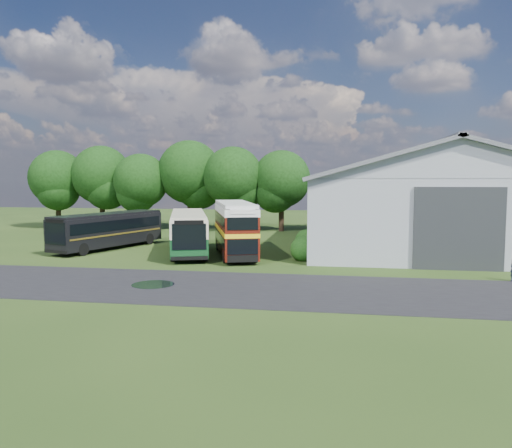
% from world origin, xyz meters
% --- Properties ---
extents(ground, '(120.00, 120.00, 0.00)m').
position_xyz_m(ground, '(0.00, 0.00, 0.00)').
color(ground, '#1C3210').
rests_on(ground, ground).
extents(asphalt_road, '(60.00, 8.00, 0.02)m').
position_xyz_m(asphalt_road, '(3.00, -3.00, 0.00)').
color(asphalt_road, black).
rests_on(asphalt_road, ground).
extents(puddle, '(2.20, 2.20, 0.01)m').
position_xyz_m(puddle, '(-1.50, -3.00, 0.00)').
color(puddle, black).
rests_on(puddle, ground).
extents(storage_shed, '(18.80, 24.80, 8.15)m').
position_xyz_m(storage_shed, '(15.00, 15.98, 4.17)').
color(storage_shed, gray).
rests_on(storage_shed, ground).
extents(tree_far_left, '(6.12, 6.12, 8.64)m').
position_xyz_m(tree_far_left, '(-23.00, 24.00, 5.56)').
color(tree_far_left, black).
rests_on(tree_far_left, ground).
extents(tree_left_a, '(6.46, 6.46, 9.12)m').
position_xyz_m(tree_left_a, '(-18.00, 24.50, 5.87)').
color(tree_left_a, black).
rests_on(tree_left_a, ground).
extents(tree_left_b, '(5.78, 5.78, 8.16)m').
position_xyz_m(tree_left_b, '(-13.00, 23.50, 5.25)').
color(tree_left_b, black).
rests_on(tree_left_b, ground).
extents(tree_mid, '(6.80, 6.80, 9.60)m').
position_xyz_m(tree_mid, '(-8.00, 24.80, 6.18)').
color(tree_mid, black).
rests_on(tree_mid, ground).
extents(tree_right_a, '(6.26, 6.26, 8.83)m').
position_xyz_m(tree_right_a, '(-3.00, 23.80, 5.69)').
color(tree_right_a, black).
rests_on(tree_right_a, ground).
extents(tree_right_b, '(5.98, 5.98, 8.45)m').
position_xyz_m(tree_right_b, '(2.00, 24.60, 5.44)').
color(tree_right_b, black).
rests_on(tree_right_b, ground).
extents(shrub_front, '(1.70, 1.70, 1.70)m').
position_xyz_m(shrub_front, '(5.60, 6.00, 0.00)').
color(shrub_front, '#194714').
rests_on(shrub_front, ground).
extents(shrub_mid, '(1.60, 1.60, 1.60)m').
position_xyz_m(shrub_mid, '(5.60, 8.00, 0.00)').
color(shrub_mid, '#194714').
rests_on(shrub_mid, ground).
extents(shrub_back, '(1.80, 1.80, 1.80)m').
position_xyz_m(shrub_back, '(5.60, 10.00, 0.00)').
color(shrub_back, '#194714').
rests_on(shrub_back, ground).
extents(bus_green_single, '(5.69, 11.08, 2.99)m').
position_xyz_m(bus_green_single, '(-3.05, 8.21, 1.59)').
color(bus_green_single, black).
rests_on(bus_green_single, ground).
extents(bus_maroon_double, '(4.90, 9.14, 3.82)m').
position_xyz_m(bus_maroon_double, '(0.67, 7.34, 1.90)').
color(bus_maroon_double, black).
rests_on(bus_maroon_double, ground).
extents(bus_dark_single, '(5.47, 10.39, 2.80)m').
position_xyz_m(bus_dark_single, '(-9.87, 9.23, 1.49)').
color(bus_dark_single, black).
rests_on(bus_dark_single, ground).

